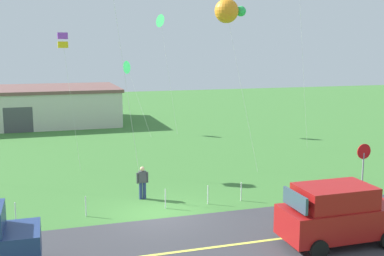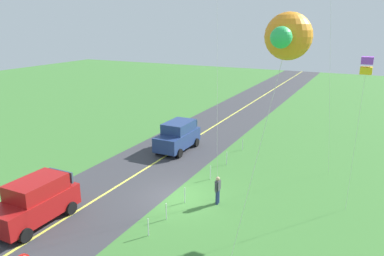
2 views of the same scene
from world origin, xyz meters
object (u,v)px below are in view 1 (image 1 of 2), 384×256
person_adult_near (142,181)px  kite_yellow_high (63,41)px  kite_pink_drift (228,11)px  kite_cyan_top (127,67)px  stop_sign (363,159)px  car_suv_foreground (338,214)px  warehouse_distant (21,106)px  kite_blue_mid (161,21)px

person_adult_near → kite_yellow_high: 9.92m
kite_pink_drift → kite_cyan_top: (-3.53, 14.21, -3.74)m
stop_sign → kite_cyan_top: size_ratio=0.42×
car_suv_foreground → kite_cyan_top: bearing=97.2°
car_suv_foreground → warehouse_distant: 35.74m
person_adult_near → warehouse_distant: bearing=-153.3°
car_suv_foreground → kite_pink_drift: 14.47m
kite_yellow_high → kite_cyan_top: 13.65m
warehouse_distant → kite_cyan_top: bearing=-38.8°
stop_sign → person_adult_near: (-10.58, 2.47, -0.94)m
car_suv_foreground → stop_sign: stop_sign is taller
kite_cyan_top → warehouse_distant: 12.33m
car_suv_foreground → kite_yellow_high: kite_yellow_high is taller
kite_yellow_high → warehouse_distant: 20.72m
kite_pink_drift → person_adult_near: bearing=-143.0°
kite_yellow_high → kite_cyan_top: kite_yellow_high is taller
car_suv_foreground → warehouse_distant: size_ratio=0.24×
person_adult_near → kite_cyan_top: 19.53m
person_adult_near → kite_blue_mid: kite_blue_mid is taller
warehouse_distant → car_suv_foreground: bearing=-69.6°
car_suv_foreground → kite_blue_mid: kite_blue_mid is taller
person_adult_near → warehouse_distant: 26.96m
kite_yellow_high → kite_cyan_top: size_ratio=1.31×
person_adult_near → stop_sign: bearing=89.3°
stop_sign → kite_cyan_top: kite_cyan_top is taller
car_suv_foreground → warehouse_distant: bearing=110.4°
stop_sign → kite_pink_drift: (-4.52, 7.04, 7.52)m
kite_blue_mid → kite_yellow_high: 14.67m
car_suv_foreground → stop_sign: bearing=46.0°
kite_pink_drift → kite_cyan_top: 15.11m
kite_yellow_high → person_adult_near: bearing=-64.2°
stop_sign → kite_blue_mid: (-5.19, 20.80, 7.64)m
kite_yellow_high → stop_sign: bearing=-33.3°
car_suv_foreground → kite_pink_drift: (0.21, 11.94, 8.16)m
kite_pink_drift → warehouse_distant: kite_pink_drift is taller
kite_blue_mid → warehouse_distant: kite_blue_mid is taller
kite_yellow_high → warehouse_distant: bearing=100.0°
kite_yellow_high → kite_blue_mid: bearing=54.0°
person_adult_near → warehouse_distant: (-6.61, 26.12, 0.89)m
stop_sign → kite_pink_drift: kite_pink_drift is taller
person_adult_near → kite_blue_mid: bearing=176.1°
kite_cyan_top → warehouse_distant: bearing=141.2°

